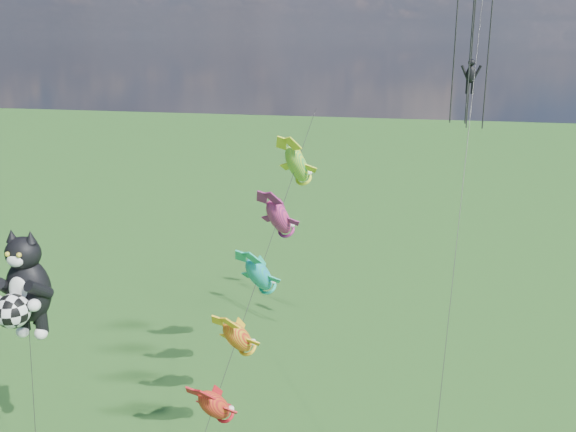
# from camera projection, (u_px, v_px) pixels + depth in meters

# --- Properties ---
(cat_kite_rig) EXTENTS (2.79, 4.11, 12.04)m
(cat_kite_rig) POSITION_uv_depth(u_px,v_px,m) (24.00, 288.00, 29.36)
(cat_kite_rig) COLOR brown
(cat_kite_rig) RESTS_ON ground
(fish_windsock_rig) EXTENTS (3.80, 15.61, 16.64)m
(fish_windsock_rig) POSITION_uv_depth(u_px,v_px,m) (259.00, 275.00, 30.87)
(fish_windsock_rig) COLOR brown
(fish_windsock_rig) RESTS_ON ground
(parafoil_rig) EXTENTS (2.66, 17.52, 26.25)m
(parafoil_rig) POSITION_uv_depth(u_px,v_px,m) (472.00, 57.00, 33.03)
(parafoil_rig) COLOR brown
(parafoil_rig) RESTS_ON ground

